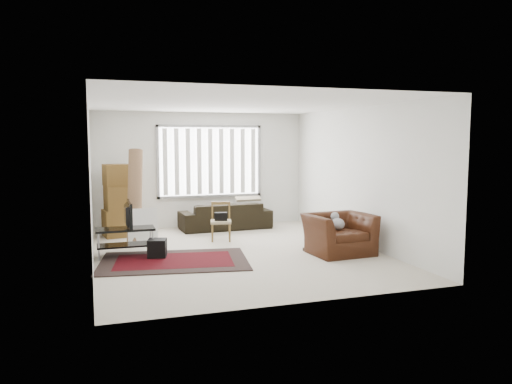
% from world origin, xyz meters
% --- Properties ---
extents(room, '(6.00, 6.02, 2.71)m').
position_xyz_m(room, '(0.03, 0.51, 1.76)').
color(room, beige).
rests_on(room, ground).
extents(persian_rug, '(2.69, 2.01, 0.02)m').
position_xyz_m(persian_rug, '(-1.19, -0.34, 0.01)').
color(persian_rug, black).
rests_on(persian_rug, ground).
extents(tv_stand, '(1.01, 0.46, 0.51)m').
position_xyz_m(tv_stand, '(-1.95, 0.33, 0.37)').
color(tv_stand, black).
rests_on(tv_stand, ground).
extents(tv, '(0.11, 0.82, 0.47)m').
position_xyz_m(tv, '(-1.95, 0.33, 0.74)').
color(tv, black).
rests_on(tv, tv_stand).
extents(subwoofer, '(0.38, 0.38, 0.31)m').
position_xyz_m(subwoofer, '(-1.43, 0.03, 0.18)').
color(subwoofer, black).
rests_on(subwoofer, persian_rug).
extents(moving_boxes, '(0.72, 0.67, 1.54)m').
position_xyz_m(moving_boxes, '(-1.96, 2.30, 0.72)').
color(moving_boxes, brown).
rests_on(moving_boxes, ground).
extents(white_flatpack, '(0.57, 0.20, 0.73)m').
position_xyz_m(white_flatpack, '(-1.57, 1.20, 0.36)').
color(white_flatpack, silver).
rests_on(white_flatpack, ground).
extents(rolled_rug, '(0.46, 0.79, 1.89)m').
position_xyz_m(rolled_rug, '(-1.68, 1.46, 0.94)').
color(rolled_rug, brown).
rests_on(rolled_rug, ground).
extents(sofa, '(2.12, 0.99, 0.80)m').
position_xyz_m(sofa, '(0.43, 2.45, 0.40)').
color(sofa, black).
rests_on(sofa, ground).
extents(side_chair, '(0.51, 0.51, 0.78)m').
position_xyz_m(side_chair, '(0.01, 1.18, 0.43)').
color(side_chair, '#8A7D5A').
rests_on(side_chair, ground).
extents(armchair, '(1.18, 1.05, 0.83)m').
position_xyz_m(armchair, '(1.75, -0.66, 0.42)').
color(armchair, '#37180B').
rests_on(armchair, ground).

